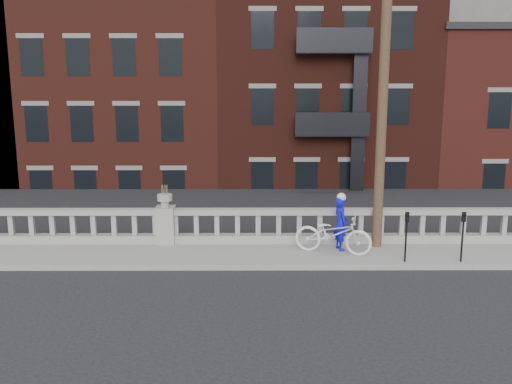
{
  "coord_description": "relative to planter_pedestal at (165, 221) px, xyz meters",
  "views": [
    {
      "loc": [
        2.61,
        -12.39,
        5.02
      ],
      "look_at": [
        2.68,
        3.2,
        1.84
      ],
      "focal_mm": 40.0,
      "sensor_mm": 36.0,
      "label": 1
    }
  ],
  "objects": [
    {
      "name": "ground",
      "position": [
        0.0,
        -3.95,
        -0.83
      ],
      "size": [
        120.0,
        120.0,
        0.0
      ],
      "primitive_type": "plane",
      "color": "black",
      "rests_on": "ground"
    },
    {
      "name": "sidewalk",
      "position": [
        0.0,
        -0.95,
        -0.76
      ],
      "size": [
        32.0,
        2.2,
        0.15
      ],
      "primitive_type": "cube",
      "color": "gray",
      "rests_on": "ground"
    },
    {
      "name": "balustrade",
      "position": [
        0.0,
        0.0,
        -0.19
      ],
      "size": [
        28.0,
        0.34,
        1.03
      ],
      "color": "gray",
      "rests_on": "sidewalk"
    },
    {
      "name": "planter_pedestal",
      "position": [
        0.0,
        0.0,
        0.0
      ],
      "size": [
        0.55,
        0.55,
        1.76
      ],
      "color": "gray",
      "rests_on": "sidewalk"
    },
    {
      "name": "lower_level",
      "position": [
        0.56,
        19.09,
        1.8
      ],
      "size": [
        80.0,
        44.0,
        20.8
      ],
      "color": "#605E59",
      "rests_on": "ground"
    },
    {
      "name": "utility_pole",
      "position": [
        6.2,
        -0.35,
        4.41
      ],
      "size": [
        1.6,
        0.28,
        10.0
      ],
      "color": "#422D1E",
      "rests_on": "sidewalk"
    },
    {
      "name": "parking_meter_d",
      "position": [
        6.65,
        -1.8,
        0.17
      ],
      "size": [
        0.1,
        0.09,
        1.36
      ],
      "color": "black",
      "rests_on": "sidewalk"
    },
    {
      "name": "parking_meter_e",
      "position": [
        8.15,
        -1.8,
        0.17
      ],
      "size": [
        0.1,
        0.09,
        1.36
      ],
      "color": "black",
      "rests_on": "sidewalk"
    },
    {
      "name": "bicycle",
      "position": [
        4.83,
        -1.03,
        -0.11
      ],
      "size": [
        2.28,
        1.39,
        1.13
      ],
      "primitive_type": "imported",
      "rotation": [
        0.0,
        0.0,
        1.25
      ],
      "color": "white",
      "rests_on": "sidewalk"
    },
    {
      "name": "cyclist",
      "position": [
        5.08,
        -0.7,
        0.09
      ],
      "size": [
        0.51,
        0.64,
        1.55
      ],
      "primitive_type": "imported",
      "rotation": [
        0.0,
        0.0,
        1.84
      ],
      "color": "#0D0DC3",
      "rests_on": "sidewalk"
    }
  ]
}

